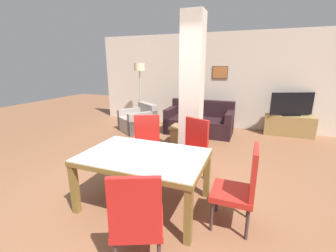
{
  "coord_description": "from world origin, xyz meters",
  "views": [
    {
      "loc": [
        1.25,
        -2.38,
        1.84
      ],
      "look_at": [
        0.0,
        0.87,
        0.87
      ],
      "focal_mm": 24.0,
      "sensor_mm": 36.0,
      "label": 1
    }
  ],
  "objects_px": {
    "dining_chair_head_right": "(241,186)",
    "bottle": "(182,122)",
    "sofa": "(200,122)",
    "armchair": "(139,121)",
    "tv_stand": "(289,125)",
    "dining_table": "(144,164)",
    "coffee_table": "(186,136)",
    "dining_chair_far_left": "(147,143)",
    "dining_chair_far_right": "(192,148)",
    "tv_screen": "(292,104)",
    "dining_chair_near_right": "(137,218)",
    "floor_lamp": "(140,73)"
  },
  "relations": [
    {
      "from": "dining_chair_head_right",
      "to": "bottle",
      "type": "height_order",
      "value": "dining_chair_head_right"
    },
    {
      "from": "dining_chair_head_right",
      "to": "sofa",
      "type": "height_order",
      "value": "dining_chair_head_right"
    },
    {
      "from": "armchair",
      "to": "tv_stand",
      "type": "relative_size",
      "value": 0.97
    },
    {
      "from": "dining_table",
      "to": "tv_stand",
      "type": "xyz_separation_m",
      "value": [
        2.18,
        4.1,
        -0.32
      ]
    },
    {
      "from": "coffee_table",
      "to": "tv_stand",
      "type": "relative_size",
      "value": 0.62
    },
    {
      "from": "tv_stand",
      "to": "dining_chair_far_left",
      "type": "bearing_deg",
      "value": -128.63
    },
    {
      "from": "dining_chair_far_right",
      "to": "tv_screen",
      "type": "distance_m",
      "value": 3.64
    },
    {
      "from": "dining_chair_near_right",
      "to": "tv_stand",
      "type": "relative_size",
      "value": 0.83
    },
    {
      "from": "sofa",
      "to": "armchair",
      "type": "bearing_deg",
      "value": 14.11
    },
    {
      "from": "dining_chair_head_right",
      "to": "armchair",
      "type": "distance_m",
      "value": 4.24
    },
    {
      "from": "dining_chair_far_left",
      "to": "tv_screen",
      "type": "xyz_separation_m",
      "value": [
        2.57,
        3.22,
        0.31
      ]
    },
    {
      "from": "dining_table",
      "to": "dining_chair_head_right",
      "type": "relative_size",
      "value": 1.59
    },
    {
      "from": "dining_table",
      "to": "dining_chair_far_left",
      "type": "relative_size",
      "value": 1.59
    },
    {
      "from": "coffee_table",
      "to": "floor_lamp",
      "type": "xyz_separation_m",
      "value": [
        -1.88,
        1.33,
        1.34
      ]
    },
    {
      "from": "dining_chair_far_left",
      "to": "armchair",
      "type": "relative_size",
      "value": 0.85
    },
    {
      "from": "dining_chair_head_right",
      "to": "tv_stand",
      "type": "distance_m",
      "value": 4.22
    },
    {
      "from": "dining_chair_far_left",
      "to": "tv_stand",
      "type": "xyz_separation_m",
      "value": [
        2.57,
        3.22,
        -0.26
      ]
    },
    {
      "from": "dining_chair_far_left",
      "to": "coffee_table",
      "type": "distance_m",
      "value": 1.58
    },
    {
      "from": "dining_chair_far_right",
      "to": "tv_stand",
      "type": "relative_size",
      "value": 0.83
    },
    {
      "from": "dining_chair_far_left",
      "to": "bottle",
      "type": "distance_m",
      "value": 1.53
    },
    {
      "from": "dining_chair_near_right",
      "to": "dining_chair_far_right",
      "type": "relative_size",
      "value": 1.0
    },
    {
      "from": "dining_table",
      "to": "dining_chair_head_right",
      "type": "distance_m",
      "value": 1.21
    },
    {
      "from": "dining_table",
      "to": "sofa",
      "type": "relative_size",
      "value": 0.9
    },
    {
      "from": "tv_stand",
      "to": "tv_screen",
      "type": "bearing_deg",
      "value": 0.0
    },
    {
      "from": "dining_chair_near_right",
      "to": "armchair",
      "type": "bearing_deg",
      "value": 94.94
    },
    {
      "from": "dining_table",
      "to": "coffee_table",
      "type": "relative_size",
      "value": 2.13
    },
    {
      "from": "dining_chair_far_right",
      "to": "floor_lamp",
      "type": "xyz_separation_m",
      "value": [
        -2.4,
        2.79,
        1.05
      ]
    },
    {
      "from": "coffee_table",
      "to": "dining_chair_near_right",
      "type": "bearing_deg",
      "value": -81.09
    },
    {
      "from": "dining_chair_near_right",
      "to": "bottle",
      "type": "height_order",
      "value": "dining_chair_near_right"
    },
    {
      "from": "coffee_table",
      "to": "bottle",
      "type": "xyz_separation_m",
      "value": [
        -0.1,
        -0.01,
        0.32
      ]
    },
    {
      "from": "dining_chair_head_right",
      "to": "bottle",
      "type": "bearing_deg",
      "value": 31.02
    },
    {
      "from": "dining_chair_far_right",
      "to": "tv_screen",
      "type": "height_order",
      "value": "tv_screen"
    },
    {
      "from": "dining_chair_near_right",
      "to": "coffee_table",
      "type": "distance_m",
      "value": 3.37
    },
    {
      "from": "dining_chair_near_right",
      "to": "dining_chair_far_right",
      "type": "distance_m",
      "value": 1.85
    },
    {
      "from": "dining_chair_head_right",
      "to": "coffee_table",
      "type": "height_order",
      "value": "dining_chair_head_right"
    },
    {
      "from": "dining_chair_far_left",
      "to": "tv_stand",
      "type": "bearing_deg",
      "value": -152.58
    },
    {
      "from": "dining_chair_head_right",
      "to": "sofa",
      "type": "bearing_deg",
      "value": 20.26
    },
    {
      "from": "dining_chair_near_right",
      "to": "sofa",
      "type": "bearing_deg",
      "value": 72.78
    },
    {
      "from": "coffee_table",
      "to": "sofa",
      "type": "bearing_deg",
      "value": 86.89
    },
    {
      "from": "tv_stand",
      "to": "floor_lamp",
      "type": "xyz_separation_m",
      "value": [
        -4.19,
        -0.36,
        1.3
      ]
    },
    {
      "from": "dining_chair_head_right",
      "to": "tv_screen",
      "type": "height_order",
      "value": "tv_screen"
    },
    {
      "from": "dining_chair_near_right",
      "to": "dining_chair_head_right",
      "type": "relative_size",
      "value": 1.0
    },
    {
      "from": "dining_table",
      "to": "dining_chair_near_right",
      "type": "height_order",
      "value": "dining_chair_near_right"
    },
    {
      "from": "dining_chair_far_left",
      "to": "floor_lamp",
      "type": "distance_m",
      "value": 3.45
    },
    {
      "from": "tv_screen",
      "to": "dining_chair_far_left",
      "type": "bearing_deg",
      "value": 27.43
    },
    {
      "from": "armchair",
      "to": "tv_screen",
      "type": "height_order",
      "value": "tv_screen"
    },
    {
      "from": "dining_table",
      "to": "coffee_table",
      "type": "height_order",
      "value": "dining_table"
    },
    {
      "from": "sofa",
      "to": "tv_stand",
      "type": "relative_size",
      "value": 1.46
    },
    {
      "from": "floor_lamp",
      "to": "armchair",
      "type": "bearing_deg",
      "value": -67.8
    },
    {
      "from": "dining_table",
      "to": "armchair",
      "type": "xyz_separation_m",
      "value": [
        -1.73,
        3.05,
        -0.31
      ]
    }
  ]
}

